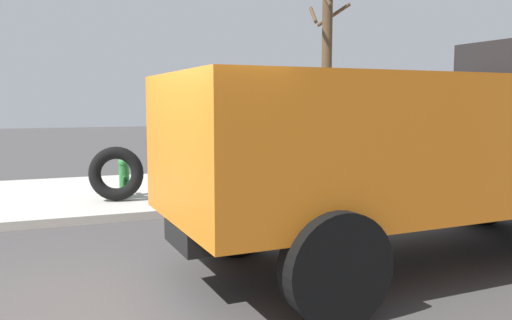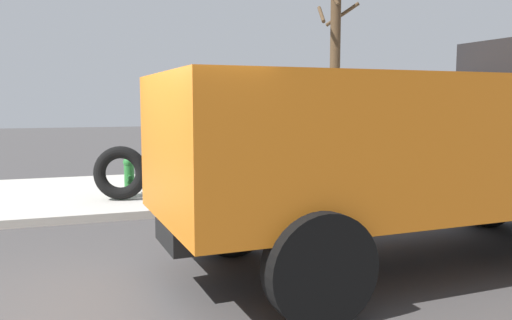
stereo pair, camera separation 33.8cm
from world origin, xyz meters
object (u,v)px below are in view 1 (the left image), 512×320
object	(u,v)px
fire_hydrant	(124,176)
loose_tire	(116,174)
stop_sign	(296,123)
dump_truck_orange	(446,139)
bare_tree	(326,67)

from	to	relation	value
fire_hydrant	loose_tire	size ratio (longest dim) A/B	0.77
fire_hydrant	stop_sign	xyz separation A→B (m)	(3.33, -1.18, 1.07)
loose_tire	dump_truck_orange	world-z (taller)	dump_truck_orange
fire_hydrant	stop_sign	distance (m)	3.69
fire_hydrant	bare_tree	distance (m)	6.18
dump_truck_orange	bare_tree	distance (m)	7.34
stop_sign	bare_tree	size ratio (longest dim) A/B	0.38
loose_tire	bare_tree	distance (m)	6.45
fire_hydrant	stop_sign	bearing A→B (deg)	-19.55
fire_hydrant	loose_tire	bearing A→B (deg)	-115.71
fire_hydrant	bare_tree	size ratio (longest dim) A/B	0.14
loose_tire	stop_sign	bearing A→B (deg)	-11.85
dump_truck_orange	bare_tree	bearing A→B (deg)	73.87
fire_hydrant	loose_tire	world-z (taller)	loose_tire
fire_hydrant	stop_sign	size ratio (longest dim) A/B	0.38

